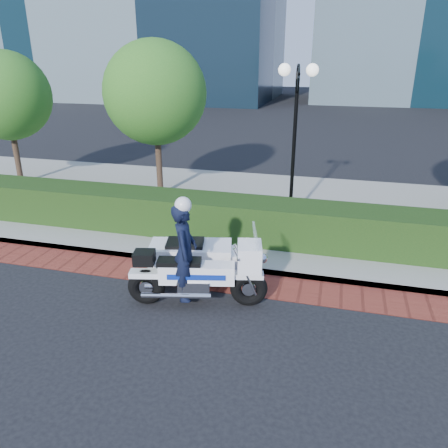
% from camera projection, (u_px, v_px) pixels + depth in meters
% --- Properties ---
extents(ground, '(120.00, 120.00, 0.00)m').
position_uv_depth(ground, '(201.00, 319.00, 8.10)').
color(ground, black).
rests_on(ground, ground).
extents(brick_strip, '(60.00, 1.00, 0.01)m').
position_uv_depth(brick_strip, '(222.00, 280.00, 9.45)').
color(brick_strip, maroon).
rests_on(brick_strip, ground).
extents(sidewalk, '(60.00, 8.00, 0.15)m').
position_uv_depth(sidewalk, '(260.00, 210.00, 13.47)').
color(sidewalk, gray).
rests_on(sidewalk, ground).
extents(hedge_main, '(18.00, 1.20, 1.00)m').
position_uv_depth(hedge_main, '(244.00, 219.00, 11.10)').
color(hedge_main, black).
rests_on(hedge_main, sidewalk).
extents(lamppost, '(1.02, 0.70, 4.21)m').
position_uv_depth(lamppost, '(295.00, 120.00, 11.46)').
color(lamppost, black).
rests_on(lamppost, sidewalk).
extents(tree_a, '(3.00, 3.00, 4.58)m').
position_uv_depth(tree_a, '(6.00, 96.00, 14.91)').
color(tree_a, '#332319').
rests_on(tree_a, sidewalk).
extents(tree_b, '(3.20, 3.20, 4.89)m').
position_uv_depth(tree_b, '(155.00, 93.00, 13.53)').
color(tree_b, '#332319').
rests_on(tree_b, sidewalk).
extents(police_motorcycle, '(2.70, 1.95, 2.20)m').
position_uv_depth(police_motorcycle, '(193.00, 261.00, 8.67)').
color(police_motorcycle, black).
rests_on(police_motorcycle, ground).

